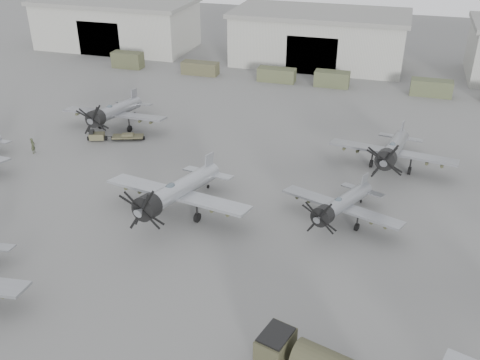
% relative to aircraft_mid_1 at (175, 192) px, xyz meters
% --- Properties ---
extents(ground, '(220.00, 220.00, 0.00)m').
position_rel_aircraft_mid_1_xyz_m(ground, '(3.85, -8.94, -2.53)').
color(ground, '#535351').
rests_on(ground, ground).
extents(hangar_left, '(29.00, 14.80, 8.70)m').
position_rel_aircraft_mid_1_xyz_m(hangar_left, '(-34.15, 53.02, 1.84)').
color(hangar_left, gray).
rests_on(hangar_left, ground).
extents(hangar_center, '(29.00, 14.80, 8.70)m').
position_rel_aircraft_mid_1_xyz_m(hangar_center, '(3.85, 53.02, 1.84)').
color(hangar_center, gray).
rests_on(hangar_center, ground).
extents(support_truck_1, '(5.10, 2.20, 2.62)m').
position_rel_aircraft_mid_1_xyz_m(support_truck_1, '(-26.03, 41.06, -1.23)').
color(support_truck_1, '#3F422B').
rests_on(support_truck_1, ground).
extents(support_truck_2, '(5.88, 2.20, 2.01)m').
position_rel_aircraft_mid_1_xyz_m(support_truck_2, '(-13.15, 41.06, -1.53)').
color(support_truck_2, '#44432C').
rests_on(support_truck_2, ground).
extents(support_truck_3, '(5.82, 2.20, 2.07)m').
position_rel_aircraft_mid_1_xyz_m(support_truck_3, '(-0.53, 41.06, -1.50)').
color(support_truck_3, '#464B31').
rests_on(support_truck_3, ground).
extents(support_truck_4, '(5.19, 2.20, 2.33)m').
position_rel_aircraft_mid_1_xyz_m(support_truck_4, '(8.02, 41.06, -1.37)').
color(support_truck_4, '#43492F').
rests_on(support_truck_4, ground).
extents(support_truck_5, '(5.81, 2.20, 2.32)m').
position_rel_aircraft_mid_1_xyz_m(support_truck_5, '(22.30, 41.06, -1.37)').
color(support_truck_5, '#444A31').
rests_on(support_truck_5, ground).
extents(aircraft_mid_1, '(14.03, 12.63, 5.57)m').
position_rel_aircraft_mid_1_xyz_m(aircraft_mid_1, '(0.00, 0.00, 0.00)').
color(aircraft_mid_1, '#9A9EA3').
rests_on(aircraft_mid_1, ground).
extents(aircraft_mid_2, '(11.06, 9.96, 4.44)m').
position_rel_aircraft_mid_1_xyz_m(aircraft_mid_2, '(14.20, 2.94, -0.51)').
color(aircraft_mid_2, gray).
rests_on(aircraft_mid_2, ground).
extents(aircraft_far_0, '(13.03, 11.73, 5.24)m').
position_rel_aircraft_mid_1_xyz_m(aircraft_far_0, '(-15.10, 16.28, -0.15)').
color(aircraft_far_0, gray).
rests_on(aircraft_far_0, ground).
extents(aircraft_far_1, '(13.26, 11.94, 5.27)m').
position_rel_aircraft_mid_1_xyz_m(aircraft_far_1, '(17.97, 14.93, -0.14)').
color(aircraft_far_1, gray).
rests_on(aircraft_far_1, ground).
extents(tug_trailer, '(6.34, 3.17, 1.27)m').
position_rel_aircraft_mid_1_xyz_m(tug_trailer, '(-14.30, 13.45, -2.06)').
color(tug_trailer, '#4B4831').
rests_on(tug_trailer, ground).
extents(ground_crew, '(0.55, 0.73, 1.79)m').
position_rel_aircraft_mid_1_xyz_m(ground_crew, '(-20.61, 7.81, -1.64)').
color(ground_crew, '#323825').
rests_on(ground_crew, ground).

